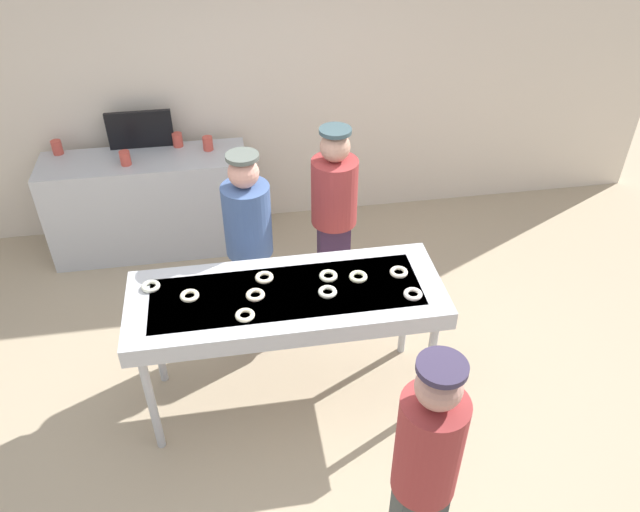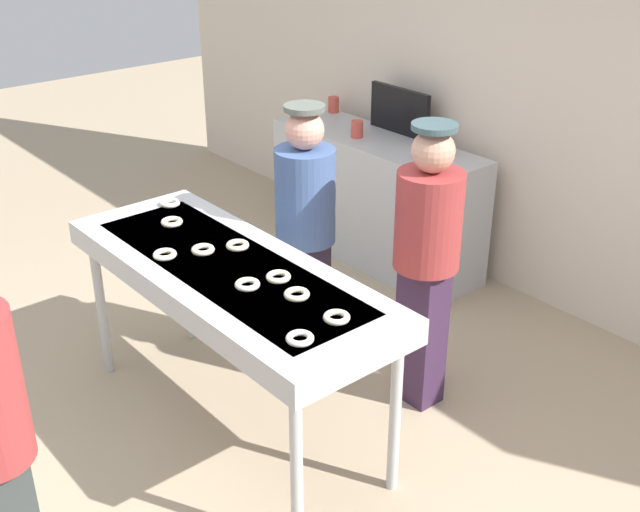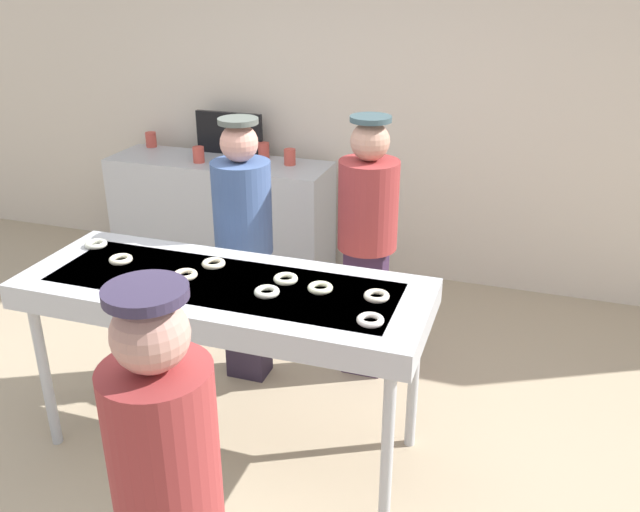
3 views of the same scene
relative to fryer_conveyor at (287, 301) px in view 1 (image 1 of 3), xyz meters
The scene contains 22 objects.
ground_plane 0.90m from the fryer_conveyor, ahead, with size 16.00×16.00×0.00m, color tan.
back_wall 2.53m from the fryer_conveyor, 90.00° to the left, with size 8.00×0.12×2.85m, color beige.
fryer_conveyor is the anchor object (origin of this frame).
sugar_donut_0 0.22m from the fryer_conveyor, behind, with size 0.12×0.12×0.03m, color #FCEAC3.
sugar_donut_1 0.22m from the fryer_conveyor, 129.77° to the left, with size 0.12×0.12×0.03m, color #FBECC3.
sugar_donut_2 0.81m from the fryer_conveyor, 12.06° to the right, with size 0.12×0.12×0.03m, color white.
sugar_donut_3 0.88m from the fryer_conveyor, 168.10° to the left, with size 0.12×0.12×0.03m, color #EBEACE.
sugar_donut_4 0.76m from the fryer_conveyor, ahead, with size 0.12×0.12×0.03m, color #F5E9CB.
sugar_donut_5 0.32m from the fryer_conveyor, 19.00° to the left, with size 0.12×0.12×0.03m, color #EEEDC8.
sugar_donut_6 0.61m from the fryer_conveyor, behind, with size 0.12×0.12×0.03m, color #FBF1C7.
sugar_donut_7 0.49m from the fryer_conveyor, ahead, with size 0.12×0.12×0.03m, color #F0F2C4.
sugar_donut_8 0.35m from the fryer_conveyor, 145.05° to the right, with size 0.12×0.12×0.03m, color #F8ECC4.
sugar_donut_9 0.28m from the fryer_conveyor, 12.96° to the right, with size 0.12×0.12×0.03m, color white.
worker_baker 0.69m from the fryer_conveyor, 106.16° to the left, with size 0.34×0.34×1.62m.
worker_assistant 1.05m from the fryer_conveyor, 62.73° to the left, with size 0.35×0.35×1.63m.
customer_waiting 1.46m from the fryer_conveyor, 70.09° to the right, with size 0.31×0.31×1.67m.
prep_counter 2.31m from the fryer_conveyor, 116.94° to the left, with size 1.79×0.55×0.95m, color #B7BABF.
paper_cup_0 2.33m from the fryer_conveyor, 107.91° to the left, with size 0.09×0.09×0.12m, color #CC4C3F.
paper_cup_1 2.85m from the fryer_conveyor, 128.19° to the left, with size 0.09×0.09×0.12m, color #CC4C3F.
paper_cup_2 2.15m from the fryer_conveyor, 102.06° to the left, with size 0.09×0.09×0.12m, color #CC4C3F.
paper_cup_3 2.25m from the fryer_conveyor, 120.74° to the left, with size 0.09×0.09×0.12m, color #CC4C3F.
menu_display 2.48m from the fryer_conveyor, 114.59° to the left, with size 0.57×0.04×0.34m, color black.
Camera 1 is at (-0.28, -3.01, 3.54)m, focal length 34.94 mm.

